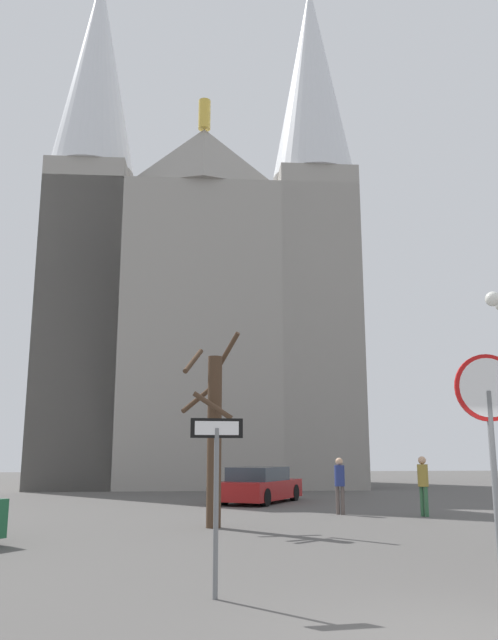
{
  "coord_description": "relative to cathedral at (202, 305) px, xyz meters",
  "views": [
    {
      "loc": [
        -3.04,
        -6.52,
        1.9
      ],
      "look_at": [
        -0.48,
        16.17,
        6.65
      ],
      "focal_mm": 35.81,
      "sensor_mm": 36.0,
      "label": 1
    }
  ],
  "objects": [
    {
      "name": "bare_tree",
      "position": [
        -0.4,
        -20.64,
        -8.22
      ],
      "size": [
        1.61,
        1.56,
        5.15
      ],
      "color": "#473323",
      "rests_on": "ground"
    },
    {
      "name": "pedestrian_walking",
      "position": [
        3.79,
        -17.52,
        -9.61
      ],
      "size": [
        0.32,
        0.32,
        1.74
      ],
      "color": "#594C47",
      "rests_on": "ground"
    },
    {
      "name": "pedestrian_standing",
      "position": [
        6.16,
        -18.45,
        -9.57
      ],
      "size": [
        0.32,
        0.32,
        1.78
      ],
      "color": "#33663F",
      "rests_on": "ground"
    },
    {
      "name": "one_way_arrow_sign",
      "position": [
        -0.82,
        -28.82,
        -9.11
      ],
      "size": [
        0.74,
        0.1,
        2.37
      ],
      "color": "slate",
      "rests_on": "ground"
    },
    {
      "name": "cathedral",
      "position": [
        0.0,
        0.0,
        0.0
      ],
      "size": [
        18.15,
        12.66,
        31.98
      ],
      "color": "gray",
      "rests_on": "ground"
    },
    {
      "name": "stop_sign",
      "position": [
        2.66,
        -29.85,
        -8.39
      ],
      "size": [
        0.88,
        0.08,
        3.18
      ],
      "color": "slate",
      "rests_on": "ground"
    },
    {
      "name": "parked_car_far_red",
      "position": [
        1.89,
        -12.57,
        -10.02
      ],
      "size": [
        3.86,
        4.83,
        1.35
      ],
      "color": "maroon",
      "rests_on": "ground"
    }
  ]
}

